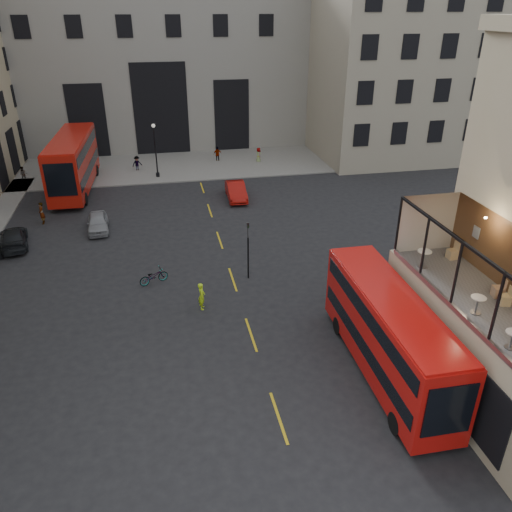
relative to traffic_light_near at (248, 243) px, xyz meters
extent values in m
plane|color=black|center=(1.00, -12.00, -2.42)|extent=(140.00, 140.00, 0.00)
cube|color=black|center=(5.98, -12.00, -0.42)|extent=(0.08, 9.20, 3.00)
cube|color=beige|center=(7.50, -7.00, 3.62)|extent=(3.00, 0.04, 2.90)
cube|color=black|center=(7.50, -12.00, 5.08)|extent=(3.00, 10.00, 0.04)
cube|color=slate|center=(6.00, -12.00, 2.28)|extent=(0.12, 10.00, 0.18)
cube|color=black|center=(6.00, -12.00, 5.03)|extent=(0.12, 10.00, 0.10)
cube|color=beige|center=(8.92, -8.80, 3.78)|extent=(0.04, 0.45, 0.55)
cylinder|color=#FFD899|center=(8.30, -10.00, 5.03)|extent=(0.12, 0.12, 0.05)
cube|color=tan|center=(7.50, -12.00, -0.17)|extent=(3.00, 11.00, 4.50)
cube|color=slate|center=(7.50, -12.00, 2.12)|extent=(3.00, 10.00, 0.10)
cube|color=gray|center=(-4.00, 36.00, 6.58)|extent=(34.00, 10.00, 18.00)
cube|color=black|center=(-4.00, 30.96, 2.58)|extent=(6.00, 0.12, 10.00)
cube|color=black|center=(-12.00, 30.96, 1.58)|extent=(4.00, 0.12, 8.00)
cube|color=black|center=(4.00, 30.96, 1.58)|extent=(4.00, 0.12, 8.00)
cube|color=gray|center=(21.00, 28.00, 7.58)|extent=(16.00, 18.00, 20.00)
cube|color=slate|center=(-5.00, 26.00, -2.36)|extent=(40.00, 12.00, 0.12)
cylinder|color=black|center=(0.00, 0.00, -1.02)|extent=(0.10, 0.10, 2.80)
imported|color=black|center=(0.00, 0.00, 0.88)|extent=(0.16, 0.20, 1.00)
cylinder|color=black|center=(-14.00, 16.00, -1.02)|extent=(0.10, 0.10, 2.80)
imported|color=black|center=(-14.00, 16.00, 0.88)|extent=(0.16, 0.20, 1.00)
cylinder|color=black|center=(-16.00, 6.00, -2.17)|extent=(0.36, 0.36, 0.50)
cylinder|color=black|center=(-5.00, 22.00, 0.08)|extent=(0.14, 0.14, 5.00)
cylinder|color=black|center=(-5.00, 22.00, -2.17)|extent=(0.36, 0.36, 0.50)
sphere|color=silver|center=(-5.00, 22.00, 2.73)|extent=(0.36, 0.36, 0.36)
cube|color=#B6100C|center=(4.50, -10.12, -0.22)|extent=(2.49, 10.36, 3.66)
cube|color=black|center=(4.50, -10.12, -0.74)|extent=(2.52, 9.79, 0.75)
cube|color=black|center=(4.50, -10.12, 0.91)|extent=(2.52, 9.79, 0.75)
cube|color=#B6100C|center=(4.50, -10.12, 1.64)|extent=(2.39, 10.15, 0.11)
cylinder|color=black|center=(3.49, -6.80, -1.96)|extent=(0.28, 0.94, 0.94)
cylinder|color=black|center=(5.60, -6.83, -1.96)|extent=(0.28, 0.94, 0.94)
cylinder|color=black|center=(3.40, -13.72, -1.96)|extent=(0.28, 0.94, 0.94)
cylinder|color=black|center=(5.50, -13.75, -1.96)|extent=(0.28, 0.94, 0.94)
cube|color=#AE150C|center=(-12.47, 19.85, 0.22)|extent=(3.26, 12.48, 4.39)
cube|color=black|center=(-12.47, 19.85, -0.40)|extent=(3.28, 11.81, 0.90)
cube|color=black|center=(-12.47, 19.85, 1.57)|extent=(3.28, 11.81, 0.90)
cube|color=#AE150C|center=(-12.47, 19.85, 2.45)|extent=(3.14, 12.23, 0.14)
cylinder|color=black|center=(-13.62, 23.85, -1.86)|extent=(0.36, 1.14, 1.13)
cylinder|color=black|center=(-11.04, 23.76, -1.86)|extent=(0.36, 1.14, 1.13)
cylinder|color=black|center=(-13.91, 15.56, -1.86)|extent=(0.36, 1.14, 1.13)
cylinder|color=black|center=(-11.34, 15.47, -1.86)|extent=(0.36, 1.14, 1.13)
imported|color=gray|center=(-9.82, 9.65, -1.78)|extent=(1.80, 3.89, 1.29)
imported|color=#A10F09|center=(1.65, 14.40, -1.69)|extent=(1.70, 4.52, 1.47)
imported|color=black|center=(-15.49, 7.94, -1.78)|extent=(2.67, 4.71, 1.29)
imported|color=gray|center=(-5.85, 0.55, -1.94)|extent=(1.95, 1.28, 0.97)
imported|color=#B3E818|center=(-3.23, -2.94, -1.62)|extent=(0.45, 0.63, 1.62)
imported|color=gray|center=(-17.79, 23.27, -1.66)|extent=(0.75, 0.59, 1.52)
imported|color=gray|center=(-6.99, 24.56, -1.62)|extent=(1.19, 0.95, 1.61)
imported|color=gray|center=(1.63, 26.47, -1.60)|extent=(0.99, 0.47, 1.65)
imported|color=gray|center=(5.99, 25.36, -1.63)|extent=(0.65, 0.86, 1.60)
imported|color=gray|center=(-14.21, 11.93, -1.55)|extent=(0.48, 0.68, 1.74)
cylinder|color=slate|center=(6.61, -14.89, 2.51)|extent=(0.07, 0.07, 0.63)
cylinder|color=slate|center=(6.61, -14.89, 2.19)|extent=(0.39, 0.39, 0.03)
cylinder|color=silver|center=(6.72, -12.63, 2.88)|extent=(0.58, 0.58, 0.04)
cylinder|color=slate|center=(6.72, -12.63, 2.53)|extent=(0.08, 0.08, 0.67)
cylinder|color=slate|center=(6.72, -12.63, 2.19)|extent=(0.42, 0.42, 0.03)
cylinder|color=white|center=(6.61, -8.63, 2.95)|extent=(0.64, 0.64, 0.04)
cylinder|color=slate|center=(6.61, -8.63, 2.57)|extent=(0.09, 0.09, 0.75)
cylinder|color=slate|center=(6.61, -8.63, 2.19)|extent=(0.47, 0.47, 0.03)
cube|color=#DDBC7F|center=(8.21, -12.30, 2.39)|extent=(0.47, 0.47, 0.42)
cube|color=#DDBC7F|center=(8.38, -12.34, 2.79)|extent=(0.12, 0.40, 0.38)
cube|color=tan|center=(8.32, -11.69, 2.40)|extent=(0.49, 0.49, 0.45)
cube|color=tan|center=(8.51, -11.73, 2.82)|extent=(0.12, 0.42, 0.40)
cube|color=tan|center=(8.37, -8.14, 2.40)|extent=(0.44, 0.44, 0.45)
cube|color=tan|center=(8.55, -8.13, 2.82)|extent=(0.06, 0.42, 0.40)
camera|label=1|loc=(-5.07, -27.08, 13.01)|focal=35.00mm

